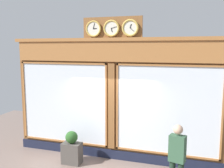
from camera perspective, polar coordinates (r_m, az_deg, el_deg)
shop_facade at (r=7.72m, az=0.28°, el=-3.23°), size 6.56×0.42×4.30m
pedestrian at (r=6.19m, az=14.50°, el=-15.65°), size 0.40×0.31×1.69m
planter_box at (r=7.84m, az=-9.05°, el=-15.19°), size 0.56×0.36×0.62m
planter_shrub at (r=7.66m, az=-9.13°, el=-11.80°), size 0.36×0.36×0.36m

